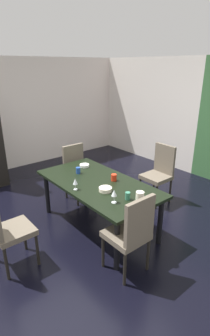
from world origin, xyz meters
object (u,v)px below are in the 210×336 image
at_px(chair_head_near, 6,228).
at_px(wine_glass_north, 75,182).
at_px(cup_south, 78,170).
at_px(pitcher_front, 140,199).
at_px(serving_bowl_east, 105,189).
at_px(serving_bowl_rear, 84,166).
at_px(wine_glass_west, 114,193).
at_px(chair_left_far, 77,169).
at_px(cup_near_shelf, 114,177).
at_px(chair_head_far, 160,171).
at_px(chair_right_near, 131,232).
at_px(cup_right, 128,196).
at_px(dining_table, 98,187).

bearing_deg(chair_head_near, wine_glass_north, 89.96).
bearing_deg(cup_south, pitcher_front, -0.42).
height_order(serving_bowl_east, cup_south, cup_south).
bearing_deg(serving_bowl_rear, wine_glass_west, -19.06).
height_order(chair_left_far, cup_near_shelf, chair_left_far).
height_order(chair_head_far, wine_glass_west, chair_head_far).
relative_size(chair_right_near, serving_bowl_rear, 6.65).
height_order(chair_head_near, cup_right, chair_head_near).
bearing_deg(wine_glass_west, chair_head_near, -117.93).
height_order(chair_head_near, serving_bowl_rear, chair_head_near).
height_order(wine_glass_west, cup_near_shelf, wine_glass_west).
relative_size(chair_head_far, cup_south, 10.44).
distance_m(chair_left_far, wine_glass_north, 1.24).
bearing_deg(chair_head_far, cup_right, 114.05).
height_order(serving_bowl_east, cup_right, cup_right).
height_order(dining_table, serving_bowl_rear, serving_bowl_rear).
xyz_separation_m(serving_bowl_east, serving_bowl_rear, (-0.92, 0.31, -0.01)).
xyz_separation_m(chair_right_near, serving_bowl_east, (-0.70, 0.20, 0.20)).
bearing_deg(chair_head_far, pitcher_front, 120.80).
bearing_deg(wine_glass_west, cup_right, 75.69).
distance_m(chair_head_far, cup_near_shelf, 1.18).
bearing_deg(chair_head_near, wine_glass_west, 62.07).
relative_size(chair_head_near, wine_glass_north, 5.95).
xyz_separation_m(chair_head_near, wine_glass_north, (0.00, 0.97, 0.31)).
relative_size(chair_right_near, wine_glass_west, 5.99).
bearing_deg(chair_left_far, chair_head_near, 30.88).
xyz_separation_m(serving_bowl_east, pitcher_front, (0.57, 0.06, 0.07)).
height_order(serving_bowl_east, pitcher_front, pitcher_front).
height_order(wine_glass_west, serving_bowl_east, wine_glass_west).
xyz_separation_m(chair_head_near, serving_bowl_east, (0.30, 1.26, 0.22)).
bearing_deg(wine_glass_north, dining_table, 89.87).
bearing_deg(cup_south, chair_right_near, -10.46).
bearing_deg(serving_bowl_east, chair_right_near, -15.94).
relative_size(dining_table, serving_bowl_rear, 12.41).
bearing_deg(pitcher_front, wine_glass_north, -158.68).
height_order(chair_head_far, serving_bowl_rear, chair_head_far).
xyz_separation_m(cup_right, pitcher_front, (0.22, -0.01, 0.05)).
xyz_separation_m(serving_bowl_rear, cup_south, (0.17, -0.24, 0.03)).
xyz_separation_m(chair_left_far, cup_right, (1.64, -0.34, 0.23)).
bearing_deg(chair_left_far, cup_near_shelf, 85.28).
distance_m(dining_table, serving_bowl_east, 0.33).
bearing_deg(cup_south, wine_glass_north, -37.75).
bearing_deg(wine_glass_north, pitcher_front, 21.32).
distance_m(chair_head_near, cup_near_shelf, 1.59).
distance_m(chair_right_near, cup_right, 0.49).
xyz_separation_m(chair_left_far, serving_bowl_rear, (0.37, -0.10, 0.21)).
bearing_deg(cup_right, serving_bowl_east, -169.17).
distance_m(chair_head_far, serving_bowl_rear, 1.34).
height_order(wine_glass_north, serving_bowl_east, wine_glass_north).
relative_size(wine_glass_north, cup_near_shelf, 1.64).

